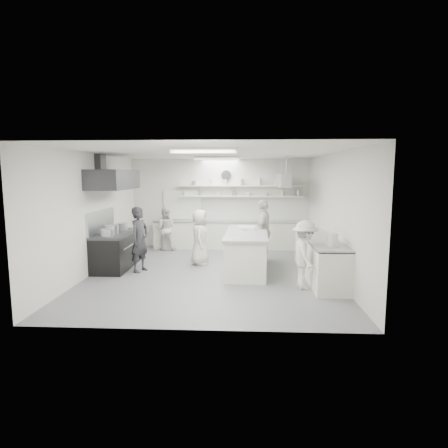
{
  "coord_description": "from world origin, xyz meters",
  "views": [
    {
      "loc": [
        0.78,
        -9.2,
        2.49
      ],
      "look_at": [
        0.27,
        0.6,
        1.18
      ],
      "focal_mm": 29.97,
      "sensor_mm": 36.0,
      "label": 1
    }
  ],
  "objects_px": {
    "cook_stove": "(140,239)",
    "prep_island": "(246,252)",
    "stove": "(116,251)",
    "right_counter": "(320,258)",
    "back_counter": "(229,235)",
    "cook_back": "(165,229)"
  },
  "relations": [
    {
      "from": "cook_stove",
      "to": "cook_back",
      "type": "distance_m",
      "value": 2.76
    },
    {
      "from": "stove",
      "to": "cook_back",
      "type": "relative_size",
      "value": 1.27
    },
    {
      "from": "back_counter",
      "to": "cook_back",
      "type": "bearing_deg",
      "value": -169.96
    },
    {
      "from": "cook_back",
      "to": "back_counter",
      "type": "bearing_deg",
      "value": -172.03
    },
    {
      "from": "prep_island",
      "to": "cook_stove",
      "type": "bearing_deg",
      "value": -172.8
    },
    {
      "from": "stove",
      "to": "right_counter",
      "type": "distance_m",
      "value": 5.28
    },
    {
      "from": "prep_island",
      "to": "cook_stove",
      "type": "xyz_separation_m",
      "value": [
        -2.72,
        -0.25,
        0.35
      ]
    },
    {
      "from": "stove",
      "to": "cook_back",
      "type": "height_order",
      "value": "cook_back"
    },
    {
      "from": "right_counter",
      "to": "prep_island",
      "type": "relative_size",
      "value": 1.26
    },
    {
      "from": "right_counter",
      "to": "cook_stove",
      "type": "bearing_deg",
      "value": 176.47
    },
    {
      "from": "back_counter",
      "to": "prep_island",
      "type": "relative_size",
      "value": 1.92
    },
    {
      "from": "right_counter",
      "to": "prep_island",
      "type": "bearing_deg",
      "value": 163.47
    },
    {
      "from": "stove",
      "to": "right_counter",
      "type": "relative_size",
      "value": 0.55
    },
    {
      "from": "back_counter",
      "to": "cook_back",
      "type": "xyz_separation_m",
      "value": [
        -2.08,
        -0.37,
        0.25
      ]
    },
    {
      "from": "stove",
      "to": "back_counter",
      "type": "xyz_separation_m",
      "value": [
        2.9,
        2.8,
        0.01
      ]
    },
    {
      "from": "cook_stove",
      "to": "cook_back",
      "type": "xyz_separation_m",
      "value": [
        0.08,
        2.75,
        -0.13
      ]
    },
    {
      "from": "back_counter",
      "to": "prep_island",
      "type": "distance_m",
      "value": 2.93
    },
    {
      "from": "cook_back",
      "to": "right_counter",
      "type": "bearing_deg",
      "value": 143.54
    },
    {
      "from": "stove",
      "to": "cook_stove",
      "type": "distance_m",
      "value": 0.9
    },
    {
      "from": "prep_island",
      "to": "cook_stove",
      "type": "relative_size",
      "value": 1.57
    },
    {
      "from": "right_counter",
      "to": "cook_back",
      "type": "relative_size",
      "value": 2.34
    },
    {
      "from": "cook_stove",
      "to": "prep_island",
      "type": "bearing_deg",
      "value": -62.87
    }
  ]
}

